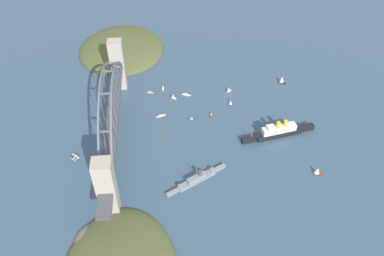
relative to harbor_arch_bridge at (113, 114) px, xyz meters
The scene contains 18 objects.
ground_plane 33.08m from the harbor_arch_bridge, 12.53° to the right, with size 1400.00×1400.00×0.00m, color #385166.
harbor_arch_bridge is the anchor object (origin of this frame).
headland_west_shore 178.66m from the harbor_arch_bridge, behind, with size 127.99×114.76×27.37m.
ocean_liner 171.87m from the harbor_arch_bridge, 86.35° to the left, with size 21.30×81.49×19.13m.
naval_cruiser 105.67m from the harbor_arch_bridge, 50.45° to the left, with size 34.39×59.46×16.69m.
seaplane_taxiing_near_bridge 56.46m from the harbor_arch_bridge, 56.95° to the right, with size 9.05×9.22×4.57m.
small_boat_0 89.94m from the harbor_arch_bridge, 105.13° to the left, with size 3.49×10.60×2.04m.
small_boat_1 214.24m from the harbor_arch_bridge, 112.20° to the left, with size 8.10×9.29×10.61m.
small_boat_2 138.03m from the harbor_arch_bridge, 109.06° to the left, with size 7.04×4.46×6.82m.
small_boat_3 64.65m from the harbor_arch_bridge, 123.42° to the left, with size 4.46×10.91×2.09m.
small_boat_4 88.24m from the harbor_arch_bridge, 154.54° to the left, with size 3.48×8.94×2.11m.
small_boat_5 148.70m from the harbor_arch_bridge, 117.77° to the left, with size 5.87×6.73×7.52m.
small_boat_6 111.01m from the harbor_arch_bridge, 104.65° to the left, with size 9.33×4.19×2.06m.
small_boat_7 205.91m from the harbor_arch_bridge, 71.16° to the left, with size 6.80×9.12×8.81m.
small_boat_8 100.45m from the harbor_arch_bridge, 147.62° to the left, with size 11.07×2.51×2.01m.
small_boat_9 107.15m from the harbor_arch_bridge, 130.35° to the left, with size 5.86×10.81×2.37m.
small_boat_10 92.25m from the harbor_arch_bridge, 134.42° to the left, with size 4.74×6.36×7.01m.
channel_marker_buoy 57.03m from the harbor_arch_bridge, 85.37° to the left, with size 2.20×2.20×2.75m.
Camera 1 is at (296.40, 52.83, 286.36)m, focal length 36.39 mm.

